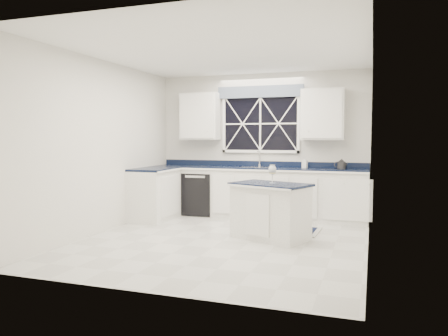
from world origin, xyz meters
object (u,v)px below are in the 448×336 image
(dishwasher, at_px, (202,193))
(island, at_px, (270,211))
(soap_bottle, at_px, (305,162))
(kettle, at_px, (341,164))
(faucet, at_px, (259,158))
(wine_glass, at_px, (272,171))

(dishwasher, xyz_separation_m, island, (1.72, -1.60, 0.00))
(island, relative_size, soap_bottle, 6.42)
(island, xyz_separation_m, kettle, (0.89, 1.71, 0.61))
(dishwasher, xyz_separation_m, faucet, (1.10, 0.19, 0.69))
(dishwasher, xyz_separation_m, wine_glass, (1.74, -1.57, 0.60))
(island, height_order, wine_glass, wine_glass)
(dishwasher, xyz_separation_m, soap_bottle, (1.97, 0.11, 0.63))
(dishwasher, bearing_deg, faucet, 10.02)
(island, bearing_deg, wine_glass, 73.48)
(dishwasher, height_order, faucet, faucet)
(kettle, height_order, soap_bottle, soap_bottle)
(kettle, relative_size, wine_glass, 0.93)
(dishwasher, height_order, kettle, kettle)
(island, xyz_separation_m, wine_glass, (0.02, 0.03, 0.59))
(faucet, distance_m, wine_glass, 1.89)
(kettle, bearing_deg, dishwasher, 172.68)
(island, distance_m, kettle, 2.02)
(dishwasher, relative_size, soap_bottle, 4.15)
(island, bearing_deg, kettle, 84.03)
(dishwasher, height_order, soap_bottle, soap_bottle)
(faucet, relative_size, wine_glass, 1.13)
(island, bearing_deg, dishwasher, 158.63)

